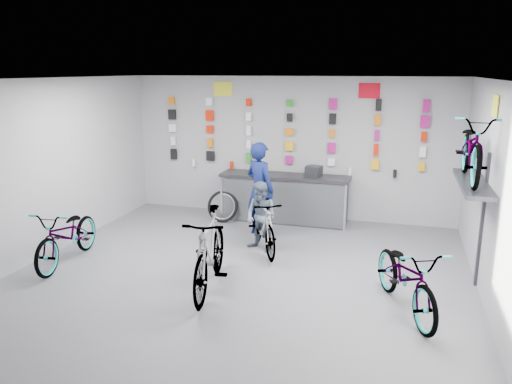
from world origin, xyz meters
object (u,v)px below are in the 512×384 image
(bike_right, at_px, (407,277))
(customer, at_px, (261,217))
(counter, at_px, (284,199))
(bike_center, at_px, (210,251))
(bike_service, at_px, (263,224))
(bike_left, at_px, (68,235))
(clerk, at_px, (260,189))

(bike_right, bearing_deg, customer, 123.13)
(counter, distance_m, customer, 1.85)
(counter, height_order, bike_center, bike_center)
(bike_right, relative_size, bike_service, 1.13)
(bike_right, distance_m, customer, 2.97)
(bike_left, distance_m, customer, 3.25)
(bike_service, height_order, clerk, clerk)
(bike_center, bearing_deg, clerk, 80.41)
(customer, bearing_deg, bike_service, 3.08)
(counter, xyz_separation_m, customer, (0.01, -1.84, 0.14))
(clerk, bearing_deg, bike_right, 168.20)
(bike_right, height_order, clerk, clerk)
(bike_service, bearing_deg, bike_right, -62.74)
(bike_center, height_order, bike_right, bike_center)
(bike_right, bearing_deg, clerk, 114.47)
(bike_center, distance_m, customer, 1.79)
(customer, bearing_deg, bike_center, -74.03)
(bike_left, relative_size, bike_right, 0.99)
(bike_right, distance_m, clerk, 3.72)
(bike_right, distance_m, bike_service, 2.91)
(bike_left, relative_size, clerk, 1.01)
(bike_center, distance_m, bike_right, 2.73)
(counter, height_order, bike_service, counter)
(clerk, bearing_deg, counter, -73.40)
(counter, xyz_separation_m, bike_left, (-2.90, -3.29, -0.00))
(clerk, height_order, customer, clerk)
(bike_left, height_order, bike_right, bike_right)
(bike_center, relative_size, clerk, 1.09)
(counter, relative_size, clerk, 1.49)
(bike_center, bearing_deg, bike_left, 163.58)
(counter, xyz_separation_m, bike_service, (0.05, -1.86, 0.01))
(bike_left, xyz_separation_m, clerk, (2.65, 2.29, 0.43))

